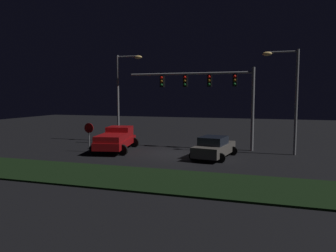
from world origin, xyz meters
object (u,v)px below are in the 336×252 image
(traffic_signal_gantry, at_px, (210,87))
(stop_sign, at_px, (89,132))
(car_sedan, at_px, (214,147))
(street_lamp_right, at_px, (289,88))
(pickup_truck, at_px, (116,138))
(street_lamp_left, at_px, (123,88))

(traffic_signal_gantry, xyz_separation_m, stop_sign, (-8.48, -4.38, -3.47))
(car_sedan, distance_m, traffic_signal_gantry, 5.86)
(traffic_signal_gantry, bearing_deg, street_lamp_right, -9.56)
(street_lamp_right, bearing_deg, pickup_truck, -170.68)
(traffic_signal_gantry, bearing_deg, street_lamp_left, 169.15)
(pickup_truck, height_order, stop_sign, stop_sign)
(car_sedan, height_order, street_lamp_right, street_lamp_right)
(car_sedan, bearing_deg, pickup_truck, 93.65)
(stop_sign, bearing_deg, street_lamp_right, 13.23)
(pickup_truck, xyz_separation_m, car_sedan, (7.84, -0.78, -0.26))
(pickup_truck, height_order, car_sedan, pickup_truck)
(car_sedan, bearing_deg, traffic_signal_gantry, 24.09)
(traffic_signal_gantry, distance_m, stop_sign, 10.15)
(street_lamp_left, xyz_separation_m, stop_sign, (-0.04, -5.99, -3.50))
(street_lamp_left, bearing_deg, street_lamp_right, -10.32)
(pickup_truck, relative_size, traffic_signal_gantry, 0.55)
(traffic_signal_gantry, distance_m, street_lamp_left, 8.59)
(stop_sign, bearing_deg, traffic_signal_gantry, 27.31)
(street_lamp_right, relative_size, stop_sign, 3.40)
(car_sedan, relative_size, stop_sign, 2.08)
(traffic_signal_gantry, xyz_separation_m, street_lamp_right, (5.91, -0.99, -0.21))
(car_sedan, relative_size, street_lamp_right, 0.61)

